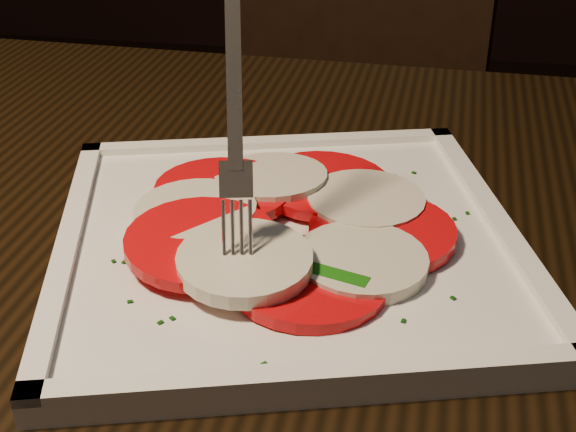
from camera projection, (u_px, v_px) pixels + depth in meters
name	position (u px, v px, depth m)	size (l,w,h in m)	color
table	(359.00, 353.00, 0.63)	(1.23, 0.85, 0.75)	black
chair	(337.00, 134.00, 1.29)	(0.50, 0.50, 0.93)	black
plate	(288.00, 244.00, 0.56)	(0.32, 0.32, 0.01)	white
caprese_salad	(288.00, 223.00, 0.56)	(0.24, 0.26, 0.03)	red
fork	(235.00, 94.00, 0.50)	(0.03, 0.09, 0.17)	white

